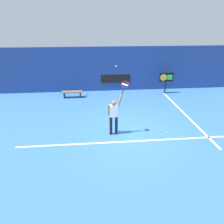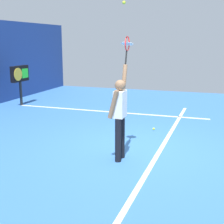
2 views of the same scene
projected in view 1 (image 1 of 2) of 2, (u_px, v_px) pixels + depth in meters
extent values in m
plane|color=#3870B2|center=(131.00, 135.00, 8.95)|extent=(18.00, 18.00, 0.00)
cube|color=navy|center=(115.00, 69.00, 14.28)|extent=(18.00, 0.20, 3.24)
cube|color=black|center=(116.00, 79.00, 14.46)|extent=(2.20, 0.03, 0.60)
cube|color=white|center=(133.00, 141.00, 8.46)|extent=(10.00, 0.10, 0.01)
cube|color=white|center=(184.00, 114.00, 11.05)|extent=(0.10, 7.00, 0.01)
cylinder|color=black|center=(111.00, 126.00, 8.83)|extent=(0.13, 0.13, 0.92)
cylinder|color=black|center=(116.00, 125.00, 8.85)|extent=(0.13, 0.13, 0.92)
cube|color=white|center=(114.00, 111.00, 8.53)|extent=(0.34, 0.20, 0.55)
sphere|color=#8C6647|center=(114.00, 103.00, 8.37)|extent=(0.22, 0.22, 0.22)
cylinder|color=#8C6647|center=(120.00, 100.00, 8.35)|extent=(0.25, 0.09, 0.58)
cylinder|color=#8C6647|center=(109.00, 110.00, 8.58)|extent=(0.09, 0.23, 0.58)
cylinder|color=black|center=(123.00, 91.00, 8.18)|extent=(0.11, 0.03, 0.30)
torus|color=red|center=(125.00, 85.00, 8.06)|extent=(0.39, 0.02, 0.39)
cylinder|color=silver|center=(125.00, 85.00, 8.06)|extent=(0.26, 0.27, 0.08)
sphere|color=#CCE033|center=(116.00, 66.00, 7.67)|extent=(0.07, 0.07, 0.07)
cylinder|color=black|center=(165.00, 87.00, 14.07)|extent=(0.10, 0.10, 0.92)
cube|color=black|center=(166.00, 77.00, 13.75)|extent=(0.95, 0.18, 0.60)
cylinder|color=gold|center=(164.00, 77.00, 13.64)|extent=(0.48, 0.02, 0.48)
cube|color=#26D833|center=(170.00, 77.00, 13.68)|extent=(0.38, 0.02, 0.36)
cube|color=olive|center=(72.00, 92.00, 13.28)|extent=(1.40, 0.36, 0.08)
cube|color=#262628|center=(64.00, 95.00, 13.33)|extent=(0.08, 0.32, 0.37)
cube|color=#262628|center=(80.00, 95.00, 13.42)|extent=(0.08, 0.32, 0.37)
cylinder|color=#338CD8|center=(87.00, 95.00, 13.48)|extent=(0.07, 0.07, 0.24)
sphere|color=#CCE033|center=(167.00, 133.00, 9.04)|extent=(0.07, 0.07, 0.07)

